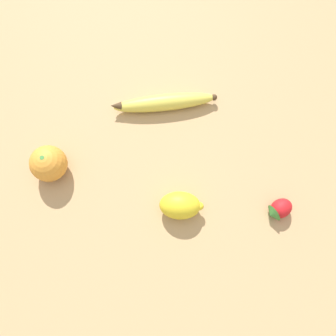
# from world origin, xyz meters

# --- Properties ---
(ground_plane) EXTENTS (3.00, 3.00, 0.00)m
(ground_plane) POSITION_xyz_m (0.00, 0.00, 0.00)
(ground_plane) COLOR tan
(banana) EXTENTS (0.15, 0.21, 0.04)m
(banana) POSITION_xyz_m (-0.13, 0.08, 0.02)
(banana) COLOR #DBCC4C
(banana) RESTS_ON ground_plane
(orange) EXTENTS (0.07, 0.07, 0.07)m
(orange) POSITION_xyz_m (-0.16, -0.18, 0.04)
(orange) COLOR orange
(orange) RESTS_ON ground_plane
(strawberry) EXTENTS (0.04, 0.05, 0.04)m
(strawberry) POSITION_xyz_m (0.20, 0.11, 0.02)
(strawberry) COLOR red
(strawberry) RESTS_ON ground_plane
(lemon) EXTENTS (0.09, 0.09, 0.05)m
(lemon) POSITION_xyz_m (0.07, -0.04, 0.03)
(lemon) COLOR yellow
(lemon) RESTS_ON ground_plane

